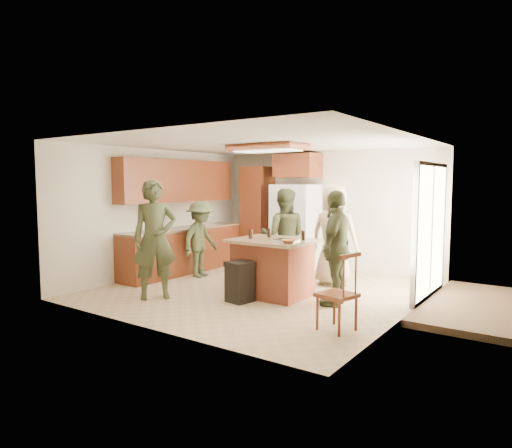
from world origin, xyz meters
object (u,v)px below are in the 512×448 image
Objects in this scene: person_front_left at (155,239)px; spindle_chair at (338,295)px; person_behind_left at (284,236)px; person_side_right at (336,248)px; refrigerator at (295,227)px; person_counter at (201,239)px; kitchen_island at (273,267)px; person_behind_right at (334,235)px; trash_bin at (240,281)px.

spindle_chair is (3.07, 0.19, -0.49)m from person_front_left.
person_side_right is at bearing 122.01° from person_behind_left.
refrigerator is 4.21m from spindle_chair.
person_counter is 2.03m from kitchen_island.
kitchen_island is 1.29× the size of spindle_chair.
person_counter is at bearing -104.69° from person_side_right.
refrigerator is 2.52m from kitchen_island.
person_behind_right is 2.10m from trash_bin.
person_behind_left is 1.69m from person_counter.
spindle_chair is (3.59, -1.46, -0.29)m from person_counter.
refrigerator is at bearing 26.65° from person_front_left.
person_side_right reaches higher than person_counter.
kitchen_island is (0.92, -2.31, -0.43)m from refrigerator.
trash_bin is (-0.69, -1.89, -0.59)m from person_behind_right.
person_front_left reaches higher than spindle_chair.
refrigerator is (1.04, 1.86, 0.16)m from person_counter.
spindle_chair is at bearing 18.57° from person_side_right.
person_counter is 2.36× the size of trash_bin.
kitchen_island is 1.91m from spindle_chair.
person_side_right is (0.60, -1.20, -0.04)m from person_behind_right.
person_side_right is at bearing 28.22° from trash_bin.
person_front_left is 1.74m from person_counter.
person_front_left is 1.05× the size of refrigerator.
person_side_right is 2.99m from refrigerator.
person_behind_left is at bearing -67.90° from refrigerator.
person_front_left is at bearing -98.57° from refrigerator.
person_counter reaches higher than spindle_chair.
person_front_left reaches higher than refrigerator.
person_counter is 3.88m from spindle_chair.
trash_bin is (0.70, -2.92, -0.58)m from refrigerator.
refrigerator is at bearing 103.57° from trash_bin.
trash_bin is 1.89m from spindle_chair.
person_behind_right is at bearing 177.50° from person_behind_left.
person_front_left is 1.94m from kitchen_island.
spindle_chair is (1.84, -0.40, 0.13)m from trash_bin.
person_behind_left is 1.00× the size of person_side_right.
person_front_left is 1.27× the size of person_counter.
refrigerator reaches higher than person_behind_left.
kitchen_island reaches higher than trash_bin.
refrigerator is (-0.58, 1.43, 0.03)m from person_behind_left.
spindle_chair reaches higher than kitchen_island.
trash_bin is 0.63× the size of spindle_chair.
kitchen_island is at bearing 148.14° from spindle_chair.
person_front_left reaches higher than kitchen_island.
person_front_left reaches higher than trash_bin.
person_behind_right is 1.34m from person_side_right.
refrigerator reaches higher than person_counter.
person_side_right reaches higher than spindle_chair.
spindle_chair is at bearing -52.58° from refrigerator.
kitchen_island is (-0.48, -1.29, -0.43)m from person_behind_right.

